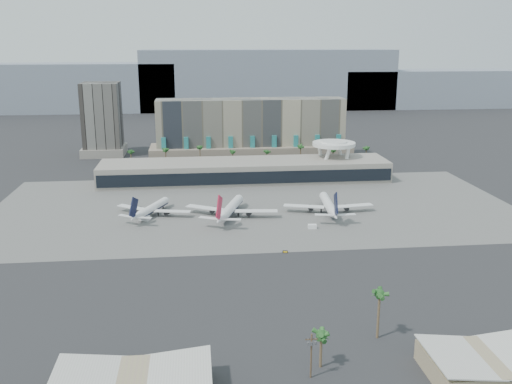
{
  "coord_description": "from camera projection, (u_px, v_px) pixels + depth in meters",
  "views": [
    {
      "loc": [
        -29.05,
        -219.02,
        81.54
      ],
      "look_at": [
        -0.95,
        40.0,
        11.65
      ],
      "focal_mm": 40.0,
      "sensor_mm": 36.0,
      "label": 1
    }
  ],
  "objects": [
    {
      "name": "palm_row",
      "position": [
        251.0,
        152.0,
        371.7
      ],
      "size": [
        157.8,
        2.8,
        13.1
      ],
      "color": "brown",
      "rests_on": "ground"
    },
    {
      "name": "airliner_left",
      "position": [
        152.0,
        209.0,
        271.9
      ],
      "size": [
        36.12,
        37.2,
        13.72
      ],
      "rotation": [
        0.0,
        0.0,
        -0.41
      ],
      "color": "white",
      "rests_on": "ground"
    },
    {
      "name": "taxiway_sign",
      "position": [
        285.0,
        252.0,
        224.94
      ],
      "size": [
        2.1,
        0.72,
        0.95
      ],
      "rotation": [
        0.0,
        0.0,
        -0.22
      ],
      "color": "black",
      "rests_on": "ground"
    },
    {
      "name": "utility_pole",
      "position": [
        311.0,
        352.0,
        140.14
      ],
      "size": [
        3.2,
        0.85,
        12.0
      ],
      "color": "#4C3826",
      "rests_on": "ground"
    },
    {
      "name": "saucer_structure",
      "position": [
        334.0,
        147.0,
        346.8
      ],
      "size": [
        26.0,
        26.0,
        21.89
      ],
      "color": "white",
      "rests_on": "ground"
    },
    {
      "name": "airliner_centre",
      "position": [
        230.0,
        209.0,
        269.87
      ],
      "size": [
        43.5,
        45.01,
        16.08
      ],
      "rotation": [
        0.0,
        0.0,
        -0.32
      ],
      "color": "white",
      "rests_on": "ground"
    },
    {
      "name": "hangar_right",
      "position": [
        487.0,
        365.0,
        142.05
      ],
      "size": [
        30.55,
        20.6,
        6.89
      ],
      "color": "tan",
      "rests_on": "ground"
    },
    {
      "name": "ground",
      "position": [
        269.0,
        244.0,
        234.46
      ],
      "size": [
        900.0,
        900.0,
        0.0
      ],
      "primitive_type": "plane",
      "color": "#232326",
      "rests_on": "ground"
    },
    {
      "name": "mountain_ridge",
      "position": [
        241.0,
        84.0,
        680.93
      ],
      "size": [
        680.0,
        60.0,
        70.0
      ],
      "color": "gray",
      "rests_on": "ground"
    },
    {
      "name": "office_tower",
      "position": [
        103.0,
        123.0,
        410.67
      ],
      "size": [
        30.0,
        30.0,
        52.0
      ],
      "color": "black",
      "rests_on": "ground"
    },
    {
      "name": "service_vehicle_b",
      "position": [
        312.0,
        227.0,
        253.66
      ],
      "size": [
        3.84,
        2.33,
        1.92
      ],
      "primitive_type": "cube",
      "rotation": [
        0.0,
        0.0,
        -0.06
      ],
      "color": "white",
      "rests_on": "ground"
    },
    {
      "name": "service_vehicle_a",
      "position": [
        144.0,
        218.0,
        265.05
      ],
      "size": [
        5.43,
        4.21,
        2.39
      ],
      "primitive_type": "cube",
      "rotation": [
        0.0,
        0.0,
        -0.43
      ],
      "color": "silver",
      "rests_on": "ground"
    },
    {
      "name": "airliner_right",
      "position": [
        329.0,
        205.0,
        275.87
      ],
      "size": [
        44.02,
        45.44,
        15.68
      ],
      "rotation": [
        0.0,
        0.0,
        -0.07
      ],
      "color": "white",
      "rests_on": "ground"
    },
    {
      "name": "terminal",
      "position": [
        245.0,
        170.0,
        338.24
      ],
      "size": [
        170.0,
        32.5,
        14.5
      ],
      "color": "#A39A8F",
      "rests_on": "ground"
    },
    {
      "name": "apron_pad",
      "position": [
        255.0,
        207.0,
        287.27
      ],
      "size": [
        260.0,
        130.0,
        0.06
      ],
      "primitive_type": "cube",
      "color": "#5B5B59",
      "rests_on": "ground"
    },
    {
      "name": "hotel",
      "position": [
        251.0,
        135.0,
        398.63
      ],
      "size": [
        140.0,
        30.0,
        42.0
      ],
      "color": "tan",
      "rests_on": "ground"
    },
    {
      "name": "near_palm_b",
      "position": [
        379.0,
        299.0,
        157.9
      ],
      "size": [
        6.0,
        6.0,
        14.89
      ],
      "color": "brown",
      "rests_on": "ground"
    },
    {
      "name": "near_palm_a",
      "position": [
        321.0,
        341.0,
        144.75
      ],
      "size": [
        6.0,
        6.0,
        10.33
      ],
      "color": "brown",
      "rests_on": "ground"
    }
  ]
}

